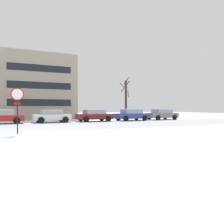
# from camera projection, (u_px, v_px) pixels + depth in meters

# --- Properties ---
(ground_plane) EXTENTS (120.00, 120.00, 0.00)m
(ground_plane) POSITION_uv_depth(u_px,v_px,m) (40.00, 131.00, 15.22)
(ground_plane) COLOR white
(road_surface) EXTENTS (80.00, 8.71, 0.00)m
(road_surface) POSITION_uv_depth(u_px,v_px,m) (35.00, 127.00, 18.26)
(road_surface) COLOR #B7BCC4
(road_surface) RESTS_ON ground
(stop_sign) EXTENTS (0.76, 0.11, 2.73)m
(stop_sign) POSITION_uv_depth(u_px,v_px,m) (17.00, 102.00, 13.24)
(stop_sign) COLOR black
(stop_sign) RESTS_ON ground
(parked_car_red) EXTENTS (4.14, 2.06, 1.41)m
(parked_car_red) POSITION_uv_depth(u_px,v_px,m) (1.00, 116.00, 22.00)
(parked_car_red) COLOR red
(parked_car_red) RESTS_ON ground
(parked_car_white) EXTENTS (3.88, 2.19, 1.34)m
(parked_car_white) POSITION_uv_depth(u_px,v_px,m) (52.00, 116.00, 24.02)
(parked_car_white) COLOR white
(parked_car_white) RESTS_ON ground
(parked_car_maroon) EXTENTS (4.17, 2.20, 1.39)m
(parked_car_maroon) POSITION_uv_depth(u_px,v_px,m) (94.00, 115.00, 26.00)
(parked_car_maroon) COLOR maroon
(parked_car_maroon) RESTS_ON ground
(parked_car_blue) EXTENTS (4.17, 2.22, 1.44)m
(parked_car_blue) POSITION_uv_depth(u_px,v_px,m) (131.00, 115.00, 27.87)
(parked_car_blue) COLOR #283D93
(parked_car_blue) RESTS_ON ground
(parked_car_gray) EXTENTS (4.27, 2.25, 1.44)m
(parked_car_gray) POSITION_uv_depth(u_px,v_px,m) (162.00, 114.00, 30.15)
(parked_car_gray) COLOR slate
(parked_car_gray) RESTS_ON ground
(tree_far_left) EXTENTS (1.64, 1.63, 5.89)m
(tree_far_left) POSITION_uv_depth(u_px,v_px,m) (126.00, 98.00, 31.59)
(tree_far_left) COLOR #423326
(tree_far_left) RESTS_ON ground
(building_far_left) EXTENTS (10.13, 9.10, 9.17)m
(building_far_left) POSITION_uv_depth(u_px,v_px,m) (37.00, 88.00, 33.78)
(building_far_left) COLOR #9E937F
(building_far_left) RESTS_ON ground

